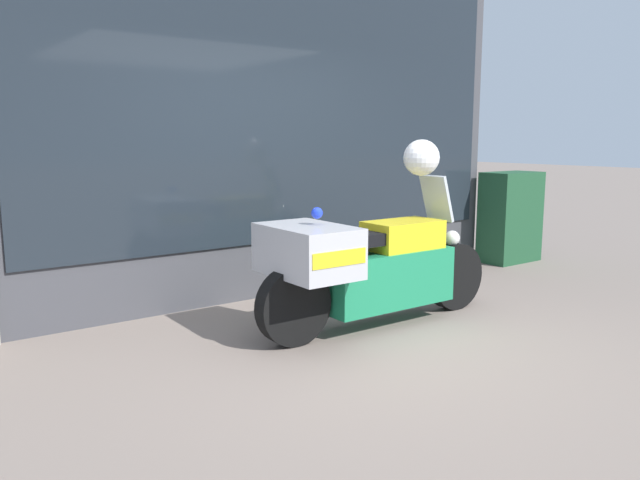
{
  "coord_description": "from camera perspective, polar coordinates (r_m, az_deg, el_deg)",
  "views": [
    {
      "loc": [
        -3.01,
        -3.38,
        1.57
      ],
      "look_at": [
        0.18,
        0.91,
        0.69
      ],
      "focal_mm": 35.0,
      "sensor_mm": 36.0,
      "label": 1
    }
  ],
  "objects": [
    {
      "name": "white_helmet",
      "position": [
        5.43,
        9.26,
        7.44
      ],
      "size": [
        0.31,
        0.31,
        0.31
      ],
      "primitive_type": "sphere",
      "color": "white",
      "rests_on": "paramedic_motorcycle"
    },
    {
      "name": "ground_plane",
      "position": [
        4.79,
        4.86,
        -9.82
      ],
      "size": [
        60.0,
        60.0,
        0.0
      ],
      "primitive_type": "plane",
      "color": "gray"
    },
    {
      "name": "shop_building",
      "position": [
        5.96,
        -11.63,
        13.26
      ],
      "size": [
        6.63,
        0.55,
        3.98
      ],
      "color": "#424247",
      "rests_on": "ground"
    },
    {
      "name": "utility_cabinet",
      "position": [
        8.3,
        17.0,
        2.02
      ],
      "size": [
        0.78,
        0.44,
        1.14
      ],
      "primitive_type": "cube",
      "color": "#1E4C2D",
      "rests_on": "ground"
    },
    {
      "name": "paramedic_motorcycle",
      "position": [
        5.11,
        4.01,
        -2.31
      ],
      "size": [
        2.39,
        0.82,
        1.25
      ],
      "rotation": [
        0.0,
        0.0,
        -0.02
      ],
      "color": "black",
      "rests_on": "ground"
    },
    {
      "name": "window_display",
      "position": [
        6.52,
        -3.86,
        -0.27
      ],
      "size": [
        5.11,
        0.3,
        2.05
      ],
      "color": "slate",
      "rests_on": "ground"
    }
  ]
}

